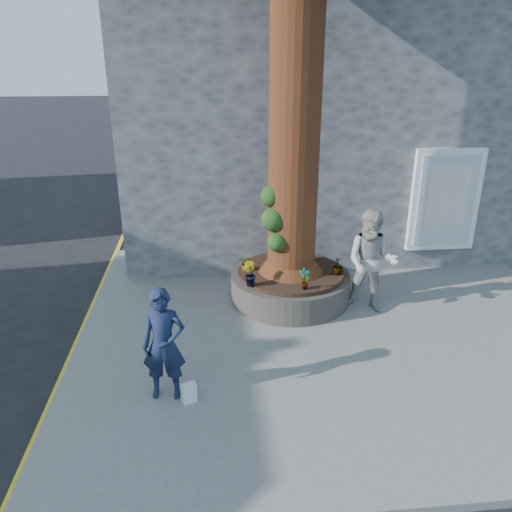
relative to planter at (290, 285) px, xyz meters
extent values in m
plane|color=black|center=(-0.80, -2.00, -0.41)|extent=(120.00, 120.00, 0.00)
cube|color=slate|center=(0.70, -1.00, -0.35)|extent=(9.00, 8.00, 0.12)
cube|color=yellow|center=(-3.85, -1.00, -0.41)|extent=(0.10, 30.00, 0.01)
cube|color=#4F5154|center=(1.70, 5.20, 2.59)|extent=(10.00, 8.00, 6.00)
cube|color=white|center=(3.50, 1.14, 1.29)|extent=(1.50, 0.12, 2.20)
cube|color=silver|center=(3.50, 1.08, 1.29)|extent=(1.25, 0.04, 1.95)
cube|color=silver|center=(3.50, 1.06, 1.39)|extent=(0.90, 0.02, 1.30)
cylinder|color=black|center=(0.00, 0.00, -0.03)|extent=(2.30, 2.30, 0.52)
cylinder|color=black|center=(0.00, 0.00, 0.27)|extent=(2.04, 2.04, 0.08)
cylinder|color=#3F220F|center=(0.00, 0.00, 4.06)|extent=(0.90, 0.90, 7.50)
cone|color=#3F220F|center=(0.00, 0.00, 0.66)|extent=(1.24, 1.24, 0.70)
sphere|color=#193913|center=(-0.38, -0.20, 1.41)|extent=(0.44, 0.44, 0.44)
sphere|color=#193913|center=(-0.32, -0.30, 1.01)|extent=(0.36, 0.36, 0.36)
sphere|color=#193913|center=(-0.40, -0.08, 1.81)|extent=(0.40, 0.40, 0.40)
imported|color=#161F3C|center=(-2.21, -2.80, 0.52)|extent=(0.62, 0.43, 1.63)
imported|color=#A4A39D|center=(1.37, -0.62, 0.68)|extent=(1.16, 1.06, 1.94)
cube|color=white|center=(-1.90, -2.98, -0.15)|extent=(0.23, 0.18, 0.28)
imported|color=gray|center=(0.10, -0.85, 0.50)|extent=(0.22, 0.17, 0.39)
imported|color=gray|center=(-0.85, -0.59, 0.53)|extent=(0.34, 0.34, 0.45)
imported|color=gray|center=(0.85, -0.27, 0.48)|extent=(0.27, 0.27, 0.35)
imported|color=gray|center=(-0.85, 0.09, 0.46)|extent=(0.36, 0.36, 0.30)
camera|label=1|loc=(-1.56, -8.70, 4.14)|focal=35.00mm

